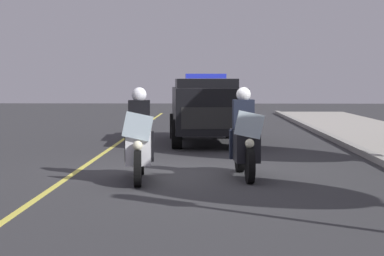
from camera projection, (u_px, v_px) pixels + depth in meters
The scene contains 5 objects.
ground_plane at pixel (192, 173), 12.96m from camera, with size 80.00×80.00×0.00m, color #333335.
lane_stripe_center at pixel (75, 173), 13.02m from camera, with size 48.00×0.12×0.01m, color #E0D14C.
police_motorcycle_lead_left at pixel (139, 143), 11.99m from camera, with size 2.14×0.62×1.72m.
police_motorcycle_lead_right at pixel (244, 141), 12.37m from camera, with size 2.14×0.62×1.72m.
police_suv at pixel (206, 107), 19.18m from camera, with size 5.03×2.37×2.05m.
Camera 1 is at (12.85, 0.34, 1.84)m, focal length 60.84 mm.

